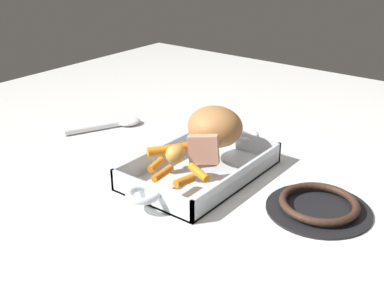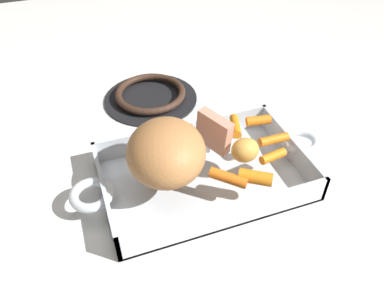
% 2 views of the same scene
% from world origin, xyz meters
% --- Properties ---
extents(ground_plane, '(1.97, 1.97, 0.00)m').
position_xyz_m(ground_plane, '(0.00, 0.00, 0.00)').
color(ground_plane, silver).
extents(roasting_dish, '(0.43, 0.21, 0.05)m').
position_xyz_m(roasting_dish, '(0.00, 0.00, 0.01)').
color(roasting_dish, silver).
rests_on(roasting_dish, ground_plane).
extents(pork_roast, '(0.15, 0.16, 0.09)m').
position_xyz_m(pork_roast, '(-0.06, -0.01, 0.09)').
color(pork_roast, '#AF7340').
rests_on(pork_roast, roasting_dish).
extents(roast_slice_thick, '(0.05, 0.07, 0.07)m').
position_xyz_m(roast_slice_thick, '(0.03, 0.03, 0.08)').
color(roast_slice_thick, tan).
rests_on(roast_slice_thick, roasting_dish).
extents(baby_carrot_center_left, '(0.05, 0.02, 0.02)m').
position_xyz_m(baby_carrot_center_left, '(0.10, -0.04, 0.06)').
color(baby_carrot_center_left, orange).
rests_on(baby_carrot_center_left, roasting_dish).
extents(baby_carrot_long, '(0.03, 0.06, 0.02)m').
position_xyz_m(baby_carrot_long, '(0.08, 0.05, 0.06)').
color(baby_carrot_long, orange).
rests_on(baby_carrot_long, roasting_dish).
extents(baby_carrot_northeast, '(0.06, 0.02, 0.02)m').
position_xyz_m(baby_carrot_northeast, '(0.13, -0.00, 0.06)').
color(baby_carrot_northeast, orange).
rests_on(baby_carrot_northeast, roasting_dish).
extents(baby_carrot_northwest, '(0.05, 0.05, 0.02)m').
position_xyz_m(baby_carrot_northwest, '(0.05, -0.07, 0.06)').
color(baby_carrot_northwest, orange).
rests_on(baby_carrot_northwest, roasting_dish).
extents(baby_carrot_short, '(0.06, 0.05, 0.02)m').
position_xyz_m(baby_carrot_short, '(0.02, -0.06, 0.06)').
color(baby_carrot_short, orange).
rests_on(baby_carrot_short, roasting_dish).
extents(baby_carrot_southeast, '(0.05, 0.02, 0.02)m').
position_xyz_m(baby_carrot_southeast, '(0.13, 0.06, 0.06)').
color(baby_carrot_southeast, orange).
rests_on(baby_carrot_southeast, roasting_dish).
extents(potato_golden_large, '(0.05, 0.04, 0.04)m').
position_xyz_m(potato_golden_large, '(0.06, -0.02, 0.07)').
color(potato_golden_large, gold).
rests_on(potato_golden_large, roasting_dish).
extents(stove_burner_rear, '(0.20, 0.20, 0.02)m').
position_xyz_m(stove_burner_rear, '(-0.02, 0.27, 0.01)').
color(stove_burner_rear, black).
rests_on(stove_burner_rear, ground_plane).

